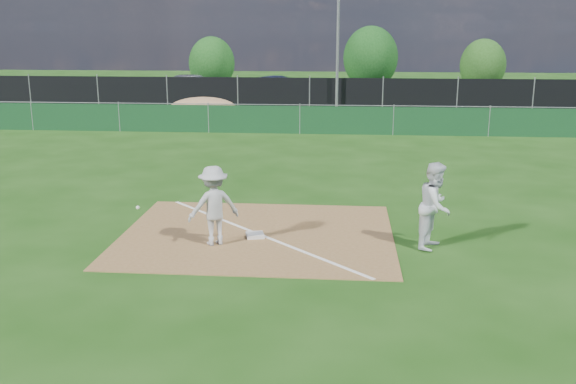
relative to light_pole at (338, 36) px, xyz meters
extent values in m
plane|color=#18420E|center=(-1.50, -12.70, -4.00)|extent=(90.00, 90.00, 0.00)
cube|color=brown|center=(-1.50, -21.70, -3.99)|extent=(6.00, 5.00, 0.02)
cube|color=white|center=(-1.50, -21.70, -3.98)|extent=(5.01, 5.01, 0.01)
cube|color=#0F371A|center=(-1.50, -7.70, -3.40)|extent=(44.00, 0.05, 1.20)
ellipsoid|color=#A3784E|center=(-6.50, -4.20, -3.42)|extent=(3.38, 2.60, 1.17)
cube|color=black|center=(-1.50, 0.30, -3.10)|extent=(46.00, 0.04, 1.80)
cube|color=black|center=(-1.50, 5.30, -4.00)|extent=(46.00, 9.00, 0.01)
cylinder|color=slate|center=(0.00, 0.00, 0.00)|extent=(0.16, 0.16, 8.00)
cube|color=silver|center=(-1.53, -21.91, -3.94)|extent=(0.46, 0.46, 0.08)
imported|color=silver|center=(-2.32, -22.44, -3.14)|extent=(1.26, 1.06, 1.69)
sphere|color=white|center=(-3.99, -22.35, -3.24)|extent=(0.08, 0.08, 0.08)
imported|color=silver|center=(2.29, -22.22, -3.09)|extent=(0.99, 1.09, 1.82)
imported|color=#AFB2B7|center=(-9.08, 5.61, -3.16)|extent=(5.19, 2.94, 1.66)
imported|color=black|center=(-3.67, 4.34, -3.22)|extent=(4.95, 3.35, 1.54)
imported|color=black|center=(1.58, 5.55, -3.38)|extent=(4.37, 2.18, 1.22)
cylinder|color=#382316|center=(-9.02, 10.64, -3.46)|extent=(0.24, 0.24, 1.08)
ellipsoid|color=#164B15|center=(-9.02, 10.64, -2.01)|extent=(3.25, 3.25, 3.74)
cylinder|color=#382316|center=(2.24, 11.66, -3.36)|extent=(0.24, 0.24, 1.29)
ellipsoid|color=#134414|center=(2.24, 11.66, -1.64)|extent=(3.87, 3.87, 4.45)
cylinder|color=#382316|center=(10.03, 11.31, -3.48)|extent=(0.24, 0.24, 1.05)
ellipsoid|color=#1E4A15|center=(10.03, 11.31, -2.08)|extent=(3.14, 3.14, 3.61)
camera|label=1|loc=(0.33, -35.20, 0.49)|focal=40.00mm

